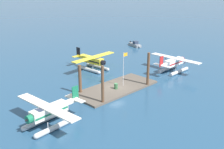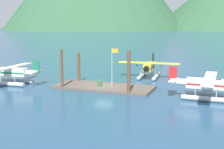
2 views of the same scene
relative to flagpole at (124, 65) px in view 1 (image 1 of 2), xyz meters
name	(u,v)px [view 1 (image 1 of 2)]	position (x,y,z in m)	size (l,w,h in m)	color
ground_plane	(116,89)	(-1.53, 0.31, -3.82)	(1200.00, 1200.00, 0.00)	navy
dock_platform	(116,88)	(-1.53, 0.31, -3.67)	(14.27, 6.03, 0.30)	brown
piling_near_left	(103,85)	(-6.84, -2.34, -1.00)	(0.41, 0.41, 5.65)	brown
piling_near_right	(148,70)	(3.14, -2.48, -0.96)	(0.45, 0.45, 5.72)	brown
piling_far_left	(80,80)	(-6.80, 2.77, -1.50)	(0.48, 0.48, 4.63)	brown
flagpole	(124,65)	(0.00, 0.00, 0.00)	(0.95, 0.10, 5.62)	silver
fuel_drum	(116,86)	(-1.96, -0.15, -3.08)	(0.62, 0.62, 0.88)	#33663D
seaplane_yellow_bow_right	(93,62)	(2.60, 10.62, -2.24)	(10.47, 7.97, 3.84)	#B7BABF
seaplane_white_stbd_aft	(174,64)	(12.77, -1.24, -2.24)	(7.98, 10.41, 3.84)	#B7BABF
seaplane_cream_port_aft	(49,114)	(-15.52, -2.34, -2.24)	(7.97, 10.48, 3.84)	#B7BABF
boat_grey_open_east	(135,45)	(23.93, 18.05, -3.33)	(2.68, 4.74, 1.50)	gray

